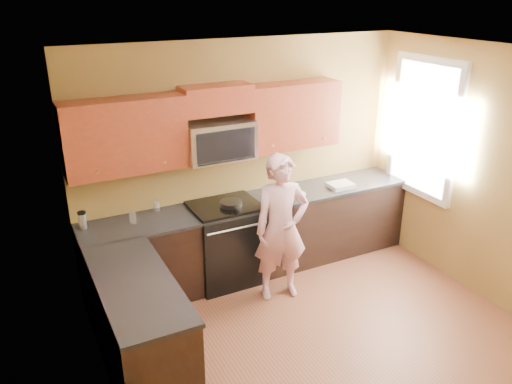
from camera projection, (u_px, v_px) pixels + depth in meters
floor at (337, 352)px, 4.82m from camera, size 4.00×4.00×0.00m
ceiling at (359, 60)px, 3.80m from camera, size 4.00×4.00×0.00m
wall_back at (244, 157)px, 5.96m from camera, size 4.00×0.00×4.00m
wall_left at (107, 281)px, 3.47m from camera, size 0.00×4.00×4.00m
wall_right at (508, 184)px, 5.15m from camera, size 0.00×4.00×4.00m
cabinet_back_run at (256, 237)px, 6.06m from camera, size 4.00×0.60×0.88m
cabinet_left_run at (139, 329)px, 4.43m from camera, size 0.60×1.60×0.88m
countertop_back at (256, 202)px, 5.88m from camera, size 4.00×0.62×0.04m
countertop_left at (135, 284)px, 4.27m from camera, size 0.62×1.60×0.04m
stove at (226, 242)px, 5.86m from camera, size 0.76×0.65×0.95m
microwave at (219, 159)px, 5.59m from camera, size 0.76×0.40×0.42m
upper_cab_left at (129, 172)px, 5.20m from camera, size 1.22×0.33×0.75m
upper_cab_right at (291, 147)px, 6.02m from camera, size 1.12×0.33×0.75m
upper_cab_over_mw at (216, 99)px, 5.38m from camera, size 0.76×0.33×0.30m
window at (424, 128)px, 6.02m from camera, size 0.06×1.06×1.66m
woman at (281, 228)px, 5.43m from camera, size 0.66×0.50×1.63m
frying_pan at (231, 206)px, 5.65m from camera, size 0.28×0.46×0.06m
butter_tub at (287, 195)px, 6.02m from camera, size 0.13×0.13×0.09m
toast_slice at (279, 198)px, 5.92m from camera, size 0.14×0.14×0.01m
napkin_a at (280, 197)px, 5.89m from camera, size 0.15×0.15×0.06m
napkin_b at (301, 194)px, 5.95m from camera, size 0.14×0.15×0.07m
dish_towel at (341, 185)px, 6.24m from camera, size 0.31×0.25×0.05m
travel_mug at (84, 228)px, 5.19m from camera, size 0.09×0.09×0.18m
glass_a at (133, 217)px, 5.29m from camera, size 0.09×0.09×0.12m
glass_b at (157, 206)px, 5.57m from camera, size 0.08×0.08×0.12m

